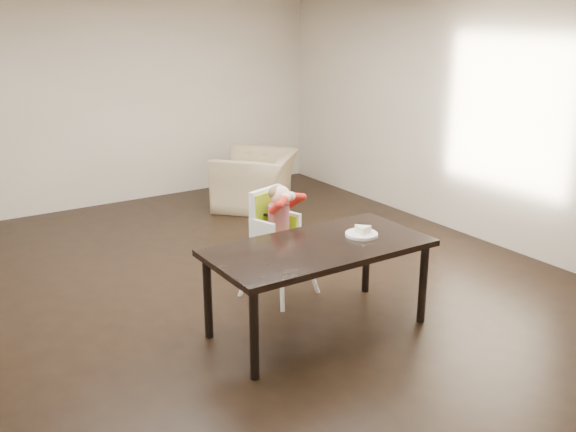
% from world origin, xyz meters
% --- Properties ---
extents(ground, '(7.00, 7.00, 0.00)m').
position_xyz_m(ground, '(0.00, 0.00, 0.00)').
color(ground, black).
rests_on(ground, ground).
extents(room_walls, '(6.02, 7.02, 2.71)m').
position_xyz_m(room_walls, '(0.00, 0.00, 1.86)').
color(room_walls, beige).
rests_on(room_walls, ground).
extents(dining_table, '(1.80, 0.90, 0.75)m').
position_xyz_m(dining_table, '(0.11, -1.06, 0.67)').
color(dining_table, black).
rests_on(dining_table, ground).
extents(high_chair, '(0.55, 0.55, 1.06)m').
position_xyz_m(high_chair, '(0.21, -0.28, 0.75)').
color(high_chair, white).
rests_on(high_chair, ground).
extents(plate, '(0.31, 0.31, 0.08)m').
position_xyz_m(plate, '(0.54, -1.08, 0.78)').
color(plate, white).
rests_on(plate, dining_table).
extents(armchair, '(1.31, 1.30, 0.98)m').
position_xyz_m(armchair, '(1.49, 2.30, 0.49)').
color(armchair, tan).
rests_on(armchair, ground).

